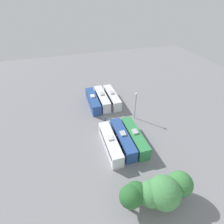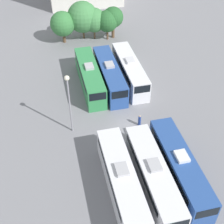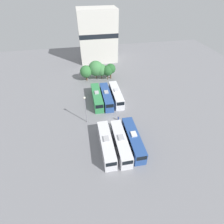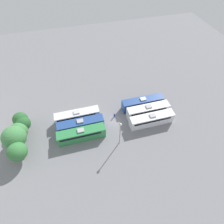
{
  "view_description": "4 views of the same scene",
  "coord_description": "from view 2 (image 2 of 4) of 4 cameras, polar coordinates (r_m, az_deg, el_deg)",
  "views": [
    {
      "loc": [
        10.91,
        36.6,
        30.88
      ],
      "look_at": [
        -0.51,
        -0.57,
        2.6
      ],
      "focal_mm": 28.0,
      "sensor_mm": 36.0,
      "label": 1
    },
    {
      "loc": [
        -8.59,
        -27.87,
        27.13
      ],
      "look_at": [
        -1.89,
        0.22,
        2.39
      ],
      "focal_mm": 50.0,
      "sensor_mm": 36.0,
      "label": 2
    },
    {
      "loc": [
        -6.89,
        -35.04,
        31.93
      ],
      "look_at": [
        0.13,
        1.36,
        1.81
      ],
      "focal_mm": 28.0,
      "sensor_mm": 36.0,
      "label": 3
    },
    {
      "loc": [
        -27.95,
        8.18,
        39.01
      ],
      "look_at": [
        0.89,
        0.49,
        3.13
      ],
      "focal_mm": 28.0,
      "sensor_mm": 36.0,
      "label": 4
    }
  ],
  "objects": [
    {
      "name": "worker_person",
      "position": [
        39.45,
        5.05,
        -1.6
      ],
      "size": [
        0.36,
        0.36,
        1.61
      ],
      "color": "navy",
      "rests_on": "ground_plane"
    },
    {
      "name": "tree_1",
      "position": [
        57.85,
        -5.39,
        16.9
      ],
      "size": [
        5.48,
        5.48,
        6.8
      ],
      "color": "brown",
      "rests_on": "ground_plane"
    },
    {
      "name": "tree_4",
      "position": [
        57.93,
        0.2,
        16.91
      ],
      "size": [
        3.68,
        3.68,
        5.75
      ],
      "color": "brown",
      "rests_on": "ground_plane"
    },
    {
      "name": "tree_0",
      "position": [
        57.02,
        -9.02,
        15.62
      ],
      "size": [
        4.34,
        4.34,
        5.7
      ],
      "color": "brown",
      "rests_on": "ground_plane"
    },
    {
      "name": "bus_1",
      "position": [
        32.39,
        7.49,
        -11.43
      ],
      "size": [
        2.58,
        12.02,
        3.59
      ],
      "color": "silver",
      "rests_on": "ground_plane"
    },
    {
      "name": "light_pole",
      "position": [
        35.79,
        -7.92,
        3.01
      ],
      "size": [
        0.6,
        0.6,
        8.21
      ],
      "color": "gray",
      "rests_on": "ground_plane"
    },
    {
      "name": "bus_3",
      "position": [
        45.49,
        -4.11,
        6.6
      ],
      "size": [
        2.58,
        12.02,
        3.59
      ],
      "color": "#338C4C",
      "rests_on": "ground_plane"
    },
    {
      "name": "bus_0",
      "position": [
        31.83,
        1.72,
        -12.25
      ],
      "size": [
        2.58,
        12.02,
        3.59
      ],
      "color": "silver",
      "rests_on": "ground_plane"
    },
    {
      "name": "bus_4",
      "position": [
        45.73,
        -0.47,
        6.91
      ],
      "size": [
        2.58,
        12.02,
        3.59
      ],
      "color": "#284C93",
      "rests_on": "ground_plane"
    },
    {
      "name": "tree_2",
      "position": [
        57.75,
        -3.31,
        16.42
      ],
      "size": [
        4.27,
        4.27,
        5.69
      ],
      "color": "brown",
      "rests_on": "ground_plane"
    },
    {
      "name": "tree_3",
      "position": [
        57.45,
        -0.87,
        16.27
      ],
      "size": [
        3.84,
        3.84,
        5.41
      ],
      "color": "brown",
      "rests_on": "ground_plane"
    },
    {
      "name": "bus_5",
      "position": [
        46.79,
        3.25,
        7.7
      ],
      "size": [
        2.58,
        12.02,
        3.59
      ],
      "color": "white",
      "rests_on": "ground_plane"
    },
    {
      "name": "bus_2",
      "position": [
        33.59,
        12.22,
        -9.72
      ],
      "size": [
        2.58,
        12.02,
        3.59
      ],
      "color": "#284C93",
      "rests_on": "ground_plane"
    },
    {
      "name": "ground_plane",
      "position": [
        39.83,
        2.72,
        -2.41
      ],
      "size": [
        122.95,
        122.95,
        0.0
      ],
      "primitive_type": "plane",
      "color": "gray"
    }
  ]
}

